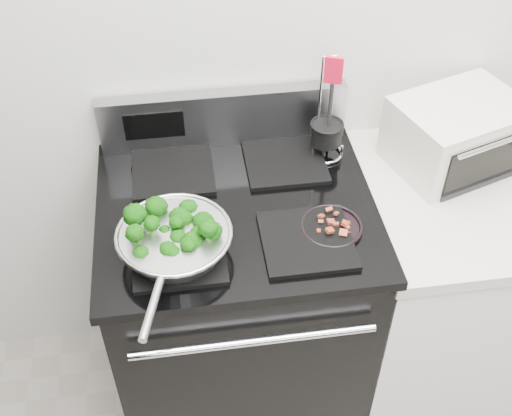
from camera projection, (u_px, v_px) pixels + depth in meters
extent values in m
cube|color=silver|center=(324.00, 12.00, 1.82)|extent=(4.00, 0.02, 2.70)
cube|color=black|center=(239.00, 312.00, 2.15)|extent=(0.76, 0.66, 0.92)
cube|color=black|center=(236.00, 209.00, 1.83)|extent=(0.79, 0.69, 0.03)
cube|color=#99999E|center=(224.00, 117.00, 1.98)|extent=(0.76, 0.05, 0.18)
cube|color=black|center=(179.00, 254.00, 1.67)|extent=(0.24, 0.24, 0.01)
cube|color=black|center=(307.00, 240.00, 1.71)|extent=(0.24, 0.24, 0.01)
cube|color=black|center=(173.00, 171.00, 1.92)|extent=(0.24, 0.24, 0.01)
cube|color=black|center=(285.00, 161.00, 1.95)|extent=(0.24, 0.24, 0.01)
cube|color=white|center=(434.00, 293.00, 2.24)|extent=(0.60, 0.66, 0.88)
cube|color=beige|center=(463.00, 196.00, 1.92)|extent=(0.62, 0.68, 0.04)
torus|color=silver|center=(174.00, 233.00, 1.63)|extent=(0.30, 0.30, 0.01)
cylinder|color=silver|center=(152.00, 308.00, 1.47)|extent=(0.07, 0.18, 0.02)
cylinder|color=black|center=(331.00, 228.00, 1.75)|extent=(0.17, 0.17, 0.01)
cylinder|color=black|center=(326.00, 133.00, 1.93)|extent=(0.09, 0.09, 0.07)
cylinder|color=black|center=(328.00, 111.00, 1.88)|extent=(0.02, 0.02, 0.21)
cube|color=red|center=(333.00, 68.00, 1.78)|extent=(0.05, 0.03, 0.08)
cube|color=silver|center=(456.00, 134.00, 1.94)|extent=(0.44, 0.38, 0.21)
cube|color=black|center=(474.00, 166.00, 1.84)|extent=(0.28, 0.10, 0.15)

